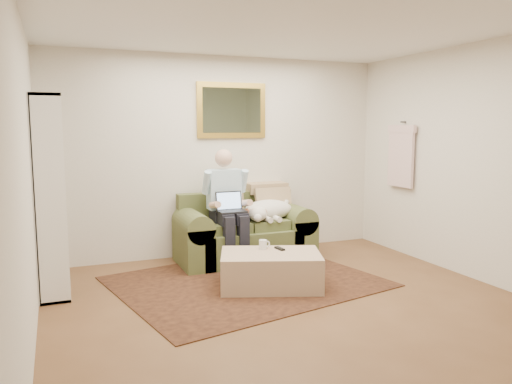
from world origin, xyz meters
TOP-DOWN VIEW (x-y plane):
  - room_shell at (0.00, 0.35)m, footprint 4.51×5.00m
  - rug at (-0.16, 1.17)m, footprint 3.05×2.64m
  - sofa at (0.14, 2.04)m, footprint 1.68×0.85m
  - seated_man at (-0.11, 1.89)m, footprint 0.55×0.79m
  - laptop at (-0.11, 1.82)m, footprint 0.33×0.26m
  - sleeping_dog at (0.44, 1.96)m, footprint 0.69×0.44m
  - ottoman at (0.01, 0.90)m, footprint 1.20×0.97m
  - coffee_mug at (0.00, 1.08)m, footprint 0.08×0.08m
  - tv_remote at (0.16, 0.99)m, footprint 0.07×0.15m
  - bookshelf at (-2.10, 1.60)m, footprint 0.28×0.80m
  - wall_mirror at (0.14, 2.47)m, footprint 0.94×0.04m
  - hanging_shirt at (2.19, 1.60)m, footprint 0.06×0.52m

SIDE VIEW (x-z plane):
  - rug at x=-0.16m, z-range 0.00..0.01m
  - ottoman at x=0.01m, z-range 0.00..0.38m
  - sofa at x=0.14m, z-range -0.21..0.79m
  - tv_remote at x=0.16m, z-range 0.38..0.40m
  - coffee_mug at x=0.00m, z-range 0.38..0.48m
  - sleeping_dog at x=0.44m, z-range 0.51..0.77m
  - seated_man at x=-0.11m, z-range 0.00..1.41m
  - laptop at x=-0.11m, z-range 0.62..0.86m
  - bookshelf at x=-2.10m, z-range 0.00..2.00m
  - room_shell at x=0.00m, z-range 0.00..2.61m
  - hanging_shirt at x=2.19m, z-range 0.90..1.80m
  - wall_mirror at x=0.14m, z-range 1.54..2.26m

